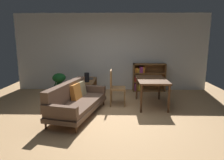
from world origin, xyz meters
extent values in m
plane|color=tan|center=(0.00, 0.00, 0.00)|extent=(8.16, 8.16, 0.00)
cube|color=silver|center=(0.00, 2.70, 1.35)|extent=(6.80, 0.10, 2.70)
cylinder|color=#56351E|center=(-0.18, 0.84, 0.07)|extent=(0.04, 0.04, 0.15)
cylinder|color=#56351E|center=(-0.61, -0.90, 0.07)|extent=(0.04, 0.04, 0.15)
cylinder|color=#56351E|center=(-0.84, 1.01, 0.07)|extent=(0.04, 0.04, 0.15)
cylinder|color=#56351E|center=(-1.27, -0.73, 0.07)|extent=(0.04, 0.04, 0.15)
cube|color=brown|center=(-0.73, 0.06, 0.20)|extent=(1.25, 2.09, 0.10)
cube|color=brown|center=(-0.73, 0.06, 0.30)|extent=(1.20, 2.00, 0.10)
cube|color=brown|center=(-1.03, 0.13, 0.57)|extent=(0.63, 1.86, 0.44)
cube|color=brown|center=(-0.51, 0.94, 0.44)|extent=(0.78, 0.32, 0.19)
cube|color=brown|center=(-0.95, -0.82, 0.44)|extent=(0.78, 0.32, 0.19)
cube|color=orange|center=(-0.84, 0.28, 0.52)|extent=(0.28, 0.42, 0.41)
cube|color=tan|center=(-0.76, 0.62, 0.52)|extent=(0.26, 0.41, 0.39)
cube|color=brown|center=(-0.74, 2.44, 0.25)|extent=(0.44, 0.04, 0.51)
cube|color=brown|center=(-0.74, 1.27, 0.25)|extent=(0.44, 0.04, 0.51)
cube|color=brown|center=(-0.74, 1.85, 0.25)|extent=(0.44, 1.18, 0.04)
cube|color=brown|center=(-0.74, 1.85, 0.49)|extent=(0.44, 1.22, 0.04)
cube|color=brown|center=(-0.74, 1.85, 0.02)|extent=(0.44, 1.18, 0.04)
cube|color=#333338|center=(-0.71, 2.08, 0.51)|extent=(0.23, 0.33, 0.02)
cube|color=black|center=(-0.90, 2.06, 0.55)|extent=(0.21, 0.32, 0.06)
cylinder|color=black|center=(-0.74, 1.58, 0.65)|extent=(0.15, 0.15, 0.29)
cylinder|color=slate|center=(-0.74, 1.58, 0.71)|extent=(0.08, 0.08, 0.01)
cylinder|color=brown|center=(-1.67, 1.77, 0.09)|extent=(0.25, 0.25, 0.18)
cylinder|color=#195623|center=(-1.57, 1.75, 0.38)|extent=(0.23, 0.08, 0.42)
cylinder|color=#195623|center=(-1.62, 1.82, 0.39)|extent=(0.14, 0.14, 0.44)
cylinder|color=#195623|center=(-1.72, 1.84, 0.36)|extent=(0.15, 0.19, 0.40)
cylinder|color=#195623|center=(-1.78, 1.80, 0.45)|extent=(0.27, 0.10, 0.56)
cylinder|color=#195623|center=(-1.72, 1.72, 0.41)|extent=(0.16, 0.15, 0.48)
cylinder|color=#195623|center=(-1.63, 1.71, 0.40)|extent=(0.12, 0.16, 0.45)
ellipsoid|color=#195623|center=(-1.67, 1.77, 0.60)|extent=(0.42, 0.42, 0.29)
cylinder|color=#56351E|center=(0.80, 1.44, 0.35)|extent=(0.06, 0.06, 0.70)
cylinder|color=#56351E|center=(0.80, 0.29, 0.35)|extent=(0.06, 0.06, 0.70)
cylinder|color=#56351E|center=(1.49, 1.44, 0.35)|extent=(0.06, 0.06, 0.70)
cylinder|color=#56351E|center=(1.49, 0.29, 0.35)|extent=(0.06, 0.06, 0.70)
cube|color=#56351E|center=(1.15, 0.86, 0.73)|extent=(0.79, 1.25, 0.05)
cylinder|color=olive|center=(0.42, 1.09, 0.23)|extent=(0.04, 0.04, 0.46)
cylinder|color=olive|center=(0.40, 0.68, 0.23)|extent=(0.04, 0.04, 0.46)
cylinder|color=olive|center=(0.04, 1.11, 0.23)|extent=(0.04, 0.04, 0.46)
cylinder|color=olive|center=(0.02, 0.69, 0.23)|extent=(0.04, 0.04, 0.46)
cube|color=olive|center=(0.22, 0.89, 0.48)|extent=(0.43, 0.46, 0.04)
cube|color=olive|center=(0.03, 0.90, 0.75)|extent=(0.05, 0.41, 0.49)
cube|color=brown|center=(0.79, 2.48, 0.49)|extent=(0.04, 0.31, 0.98)
cube|color=brown|center=(1.88, 2.48, 0.49)|extent=(0.04, 0.31, 0.98)
cube|color=brown|center=(1.33, 2.48, 0.96)|extent=(1.13, 0.31, 0.04)
cube|color=brown|center=(1.33, 2.48, 0.02)|extent=(1.13, 0.31, 0.04)
cube|color=brown|center=(1.33, 2.62, 0.49)|extent=(1.10, 0.04, 0.98)
cube|color=brown|center=(1.33, 2.48, 0.33)|extent=(1.10, 0.30, 0.04)
cube|color=brown|center=(1.33, 2.48, 0.65)|extent=(1.10, 0.30, 0.04)
cube|color=#993884|center=(0.85, 2.46, 0.15)|extent=(0.05, 0.24, 0.23)
cube|color=silver|center=(0.90, 2.46, 0.12)|extent=(0.03, 0.23, 0.16)
cube|color=gold|center=(0.94, 2.47, 0.11)|extent=(0.03, 0.26, 0.15)
cube|color=gold|center=(1.00, 2.47, 0.14)|extent=(0.07, 0.27, 0.21)
cube|color=red|center=(0.86, 2.46, 0.44)|extent=(0.07, 0.22, 0.18)
cube|color=gold|center=(0.93, 2.47, 0.47)|extent=(0.05, 0.25, 0.24)
cube|color=gold|center=(0.98, 2.46, 0.43)|extent=(0.05, 0.23, 0.15)
cube|color=red|center=(1.03, 2.46, 0.45)|extent=(0.04, 0.23, 0.19)
cube|color=orange|center=(0.85, 2.45, 0.75)|extent=(0.06, 0.19, 0.16)
cube|color=orange|center=(0.91, 2.46, 0.75)|extent=(0.05, 0.22, 0.18)
cube|color=gold|center=(0.96, 2.47, 0.74)|extent=(0.04, 0.24, 0.15)
cube|color=#993884|center=(1.01, 2.47, 0.77)|extent=(0.04, 0.26, 0.21)
cube|color=#993884|center=(1.07, 2.46, 0.77)|extent=(0.06, 0.21, 0.20)
cube|color=orange|center=(1.13, 2.46, 0.77)|extent=(0.06, 0.21, 0.21)
camera|label=1|loc=(0.17, -4.61, 1.83)|focal=32.62mm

